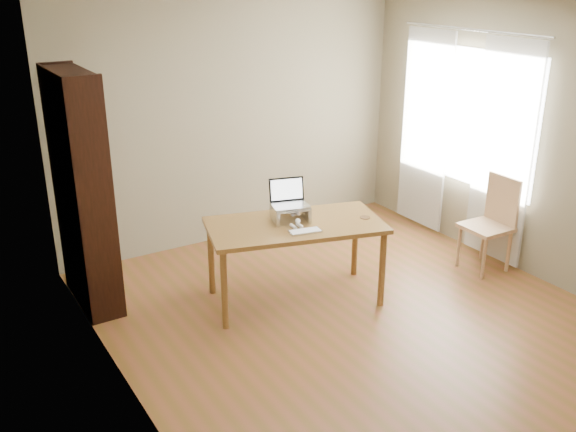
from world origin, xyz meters
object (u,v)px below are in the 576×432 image
object	(u,v)px
laptop	(287,199)
chair	(492,220)
bookshelf	(83,192)
desk	(295,232)
keyboard	(305,231)
cat	(286,213)

from	to	relation	value
laptop	chair	xyz separation A→B (m)	(2.02, -0.59, -0.43)
bookshelf	desk	bearing A→B (deg)	-31.21
chair	laptop	bearing A→B (deg)	165.27
bookshelf	keyboard	size ratio (longest dim) A/B	7.10
desk	cat	xyz separation A→B (m)	(-0.03, 0.11, 0.15)
desk	keyboard	size ratio (longest dim) A/B	5.71
laptop	chair	world-z (taller)	laptop
cat	chair	size ratio (longest dim) A/B	0.50
desk	cat	size ratio (longest dim) A/B	3.52
bookshelf	desk	size ratio (longest dim) A/B	1.24
cat	chair	xyz separation A→B (m)	(2.05, -0.57, -0.30)
keyboard	cat	xyz separation A→B (m)	(0.01, 0.33, 0.05)
cat	chair	world-z (taller)	chair
desk	keyboard	xyz separation A→B (m)	(-0.04, -0.22, 0.10)
bookshelf	cat	world-z (taller)	bookshelf
cat	desk	bearing A→B (deg)	-69.33
desk	cat	distance (m)	0.19
laptop	bookshelf	bearing A→B (deg)	168.22
chair	cat	bearing A→B (deg)	166.16
keyboard	cat	world-z (taller)	cat
bookshelf	chair	bearing A→B (deg)	-21.41
chair	desk	bearing A→B (deg)	168.87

